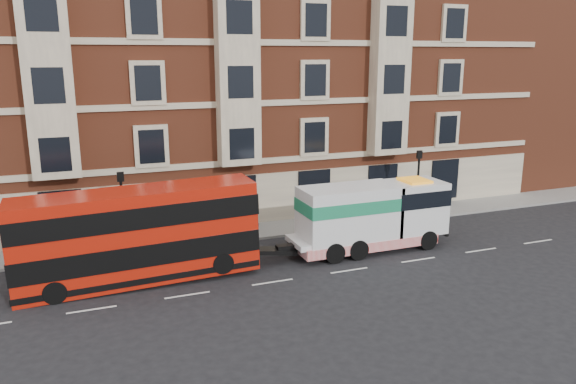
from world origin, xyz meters
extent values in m
plane|color=black|center=(0.00, 0.00, 0.00)|extent=(120.00, 120.00, 0.00)
cube|color=slate|center=(0.00, 7.50, 0.07)|extent=(90.00, 3.00, 0.15)
cube|color=brown|center=(0.50, 15.00, 9.00)|extent=(45.00, 12.00, 18.00)
cube|color=brown|center=(32.00, 14.00, 9.00)|extent=(18.00, 10.00, 18.00)
cylinder|color=black|center=(-6.00, 6.20, 2.15)|extent=(0.14, 0.14, 4.00)
cube|color=black|center=(-6.00, 6.20, 4.25)|extent=(0.35, 0.15, 0.50)
cylinder|color=black|center=(12.00, 6.20, 2.15)|extent=(0.14, 0.14, 4.00)
cube|color=black|center=(12.00, 6.20, 4.25)|extent=(0.35, 0.15, 0.50)
cube|color=#B5180A|center=(-5.72, 2.30, 2.27)|extent=(10.84, 2.42, 4.26)
cube|color=black|center=(-5.72, 2.30, 1.64)|extent=(10.88, 2.48, 1.02)
cube|color=black|center=(-5.72, 2.30, 3.39)|extent=(10.88, 2.48, 0.97)
cylinder|color=black|center=(-9.39, 1.21, 0.50)|extent=(1.01, 0.31, 1.01)
cylinder|color=black|center=(-9.39, 3.40, 0.50)|extent=(1.01, 0.31, 1.01)
cylinder|color=black|center=(-2.04, 1.21, 0.79)|extent=(1.01, 0.31, 1.01)
cylinder|color=black|center=(-2.04, 3.40, 0.79)|extent=(1.01, 0.31, 1.01)
cube|color=silver|center=(6.28, 2.30, 0.92)|extent=(8.71, 2.23, 0.29)
cube|color=silver|center=(9.09, 2.30, 2.18)|extent=(3.10, 2.42, 2.81)
cube|color=silver|center=(5.12, 2.30, 2.23)|extent=(5.22, 2.42, 2.81)
cube|color=#1B7D53|center=(5.12, 2.30, 2.71)|extent=(5.27, 2.46, 0.68)
cube|color=red|center=(6.09, 2.30, 0.58)|extent=(7.74, 2.48, 0.53)
cylinder|color=black|center=(9.38, 1.21, 0.53)|extent=(1.06, 0.34, 1.06)
cylinder|color=black|center=(9.38, 3.40, 0.53)|extent=(1.06, 0.34, 1.06)
cylinder|color=black|center=(5.12, 1.21, 0.53)|extent=(1.06, 0.39, 1.06)
cylinder|color=black|center=(5.12, 3.40, 0.53)|extent=(1.06, 0.39, 1.06)
cylinder|color=black|center=(3.77, 1.21, 0.53)|extent=(1.06, 0.39, 1.06)
cylinder|color=black|center=(3.77, 3.40, 0.53)|extent=(1.06, 0.39, 1.06)
camera|label=1|loc=(-8.19, -22.97, 10.33)|focal=35.00mm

